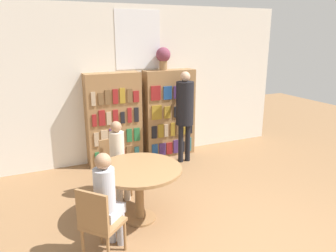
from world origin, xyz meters
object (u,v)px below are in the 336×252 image
Objects in this scene: flower_vase at (163,56)px; reading_table at (139,177)px; chair_left_side at (115,164)px; seated_reader_right at (107,197)px; bookshelf_left at (114,119)px; librarian_standing at (185,107)px; bookshelf_right at (169,113)px; chair_near_camera at (99,221)px; seated_reader_left at (118,157)px.

reading_table is at bearing -121.21° from flower_vase.
chair_left_side is 0.71× the size of seated_reader_right.
bookshelf_left is 0.99× the size of librarian_standing.
bookshelf_right is 2.01× the size of chair_near_camera.
flower_vase is 2.42m from chair_left_side.
librarian_standing is at bearing -155.54° from seated_reader_left.
flower_vase is at bearing 113.92° from librarian_standing.
flower_vase is 3.49m from seated_reader_right.
flower_vase is 0.25× the size of librarian_standing.
bookshelf_left is at bearing 83.05° from reading_table.
chair_left_side is at bearing -138.29° from flower_vase.
librarian_standing reaches higher than reading_table.
bookshelf_left is at bearing 121.42° from seated_reader_right.
seated_reader_left is 1.89m from librarian_standing.
bookshelf_left is 1.54× the size of reading_table.
bookshelf_right reaches higher than seated_reader_left.
librarian_standing is (1.61, 0.73, 0.62)m from chair_left_side.
chair_near_camera is 1.00× the size of chair_left_side.
bookshelf_left is 1.17m from bookshelf_right.
seated_reader_left is (0.62, 1.33, 0.18)m from chair_near_camera.
reading_table is at bearing -96.95° from bookshelf_left.
bookshelf_left is 1.46× the size of seated_reader_left.
reading_table is 0.93m from chair_near_camera.
librarian_standing is at bearing 93.99° from chair_near_camera.
chair_left_side is (0.60, 1.52, 0.00)m from chair_near_camera.
flower_vase is 0.38× the size of reading_table.
chair_near_camera is at bearing -134.54° from librarian_standing.
seated_reader_right is at bearing -107.11° from bookshelf_left.
bookshelf_left is at bearing 158.36° from librarian_standing.
bookshelf_left is 2.01× the size of chair_left_side.
bookshelf_left is at bearing -111.26° from chair_left_side.
chair_near_camera is 0.71× the size of seated_reader_right.
bookshelf_right reaches higher than reading_table.
seated_reader_right is (-0.48, -1.21, 0.02)m from seated_reader_left.
seated_reader_right reaches higher than reading_table.
bookshelf_right is 2.07m from seated_reader_left.
bookshelf_right is 1.99m from chair_left_side.
bookshelf_right reaches higher than chair_near_camera.
chair_left_side is 0.26m from seated_reader_left.
chair_near_camera is (-2.11, -2.75, -0.40)m from bookshelf_right.
flower_vase reaches higher than seated_reader_left.
chair_left_side is at bearing 120.26° from seated_reader_right.
librarian_standing is at bearing -78.96° from bookshelf_right.
chair_left_side is at bearing -155.61° from librarian_standing.
chair_left_side reaches higher than reading_table.
reading_table is (-0.26, -2.14, -0.26)m from bookshelf_left.
reading_table is 2.29m from librarian_standing.
bookshelf_right is 0.56m from librarian_standing.
librarian_standing is at bearing -161.08° from chair_left_side.
chair_near_camera is (-0.95, -2.75, -0.40)m from bookshelf_left.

